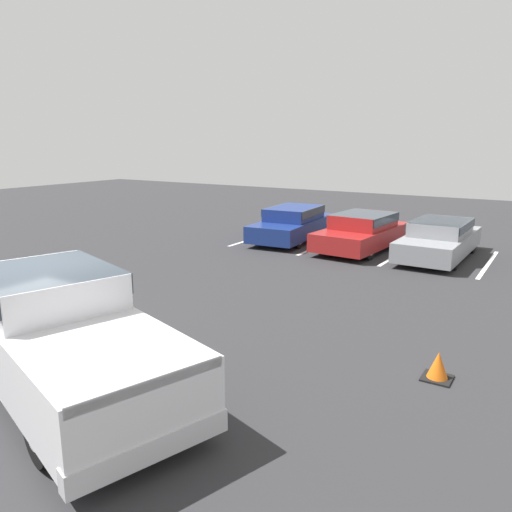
{
  "coord_description": "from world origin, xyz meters",
  "views": [
    {
      "loc": [
        7.21,
        -4.56,
        3.64
      ],
      "look_at": [
        1.18,
        5.12,
        1.0
      ],
      "focal_mm": 35.0,
      "sensor_mm": 36.0,
      "label": 1
    }
  ],
  "objects_px": {
    "parked_sedan_c": "(440,238)",
    "traffic_cone": "(438,367)",
    "parked_sedan_a": "(293,222)",
    "parked_sedan_b": "(362,231)",
    "pickup_truck": "(58,331)"
  },
  "relations": [
    {
      "from": "parked_sedan_a",
      "to": "parked_sedan_b",
      "type": "distance_m",
      "value": 2.83
    },
    {
      "from": "parked_sedan_b",
      "to": "parked_sedan_c",
      "type": "relative_size",
      "value": 0.95
    },
    {
      "from": "pickup_truck",
      "to": "traffic_cone",
      "type": "height_order",
      "value": "pickup_truck"
    },
    {
      "from": "parked_sedan_a",
      "to": "parked_sedan_c",
      "type": "relative_size",
      "value": 1.01
    },
    {
      "from": "pickup_truck",
      "to": "traffic_cone",
      "type": "xyz_separation_m",
      "value": [
        4.79,
        3.24,
        -0.68
      ]
    },
    {
      "from": "pickup_truck",
      "to": "parked_sedan_c",
      "type": "height_order",
      "value": "pickup_truck"
    },
    {
      "from": "parked_sedan_c",
      "to": "traffic_cone",
      "type": "relative_size",
      "value": 10.11
    },
    {
      "from": "parked_sedan_c",
      "to": "traffic_cone",
      "type": "xyz_separation_m",
      "value": [
        1.88,
        -8.66,
        -0.43
      ]
    },
    {
      "from": "parked_sedan_a",
      "to": "parked_sedan_c",
      "type": "height_order",
      "value": "parked_sedan_a"
    },
    {
      "from": "parked_sedan_c",
      "to": "traffic_cone",
      "type": "distance_m",
      "value": 8.88
    },
    {
      "from": "parked_sedan_a",
      "to": "parked_sedan_b",
      "type": "xyz_separation_m",
      "value": [
        2.81,
        -0.31,
        0.01
      ]
    },
    {
      "from": "parked_sedan_a",
      "to": "traffic_cone",
      "type": "height_order",
      "value": "parked_sedan_a"
    },
    {
      "from": "parked_sedan_b",
      "to": "parked_sedan_c",
      "type": "bearing_deg",
      "value": 98.36
    },
    {
      "from": "parked_sedan_b",
      "to": "traffic_cone",
      "type": "relative_size",
      "value": 9.6
    },
    {
      "from": "pickup_truck",
      "to": "parked_sedan_a",
      "type": "xyz_separation_m",
      "value": [
        -2.39,
        12.04,
        -0.23
      ]
    }
  ]
}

